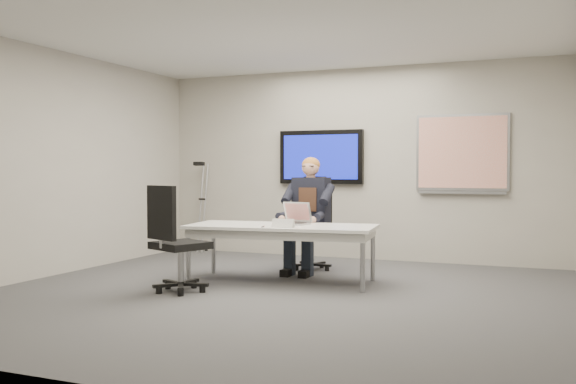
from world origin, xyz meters
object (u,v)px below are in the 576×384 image
at_px(conference_table, 282,232).
at_px(laptop, 295,219).
at_px(seated_person, 306,226).
at_px(office_chair_near, 177,259).
at_px(office_chair_far, 313,246).

bearing_deg(conference_table, laptop, 59.70).
bearing_deg(laptop, conference_table, -104.20).
bearing_deg(seated_person, office_chair_near, -114.15).
height_order(conference_table, laptop, laptop).
xyz_separation_m(conference_table, laptop, (0.08, 0.19, 0.14)).
bearing_deg(office_chair_far, office_chair_near, -111.10).
bearing_deg(seated_person, conference_table, -90.76).
relative_size(office_chair_far, office_chair_near, 0.87).
relative_size(seated_person, laptop, 3.71).
xyz_separation_m(office_chair_far, seated_person, (-0.00, -0.26, 0.28)).
bearing_deg(laptop, seated_person, 106.57).
bearing_deg(office_chair_near, office_chair_far, -89.03).
bearing_deg(conference_table, office_chair_near, -134.77).
relative_size(office_chair_far, seated_person, 0.67).
xyz_separation_m(office_chair_near, seated_person, (0.80, 1.77, 0.24)).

